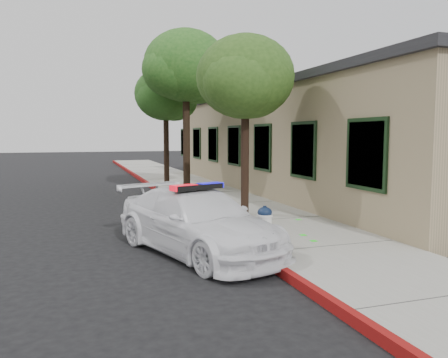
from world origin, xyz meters
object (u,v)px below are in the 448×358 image
(street_tree_near, at_px, (246,81))
(fire_hydrant, at_px, (265,226))
(clapboard_building, at_px, (320,141))
(police_car, at_px, (198,221))
(street_tree_mid, at_px, (186,70))
(street_tree_far, at_px, (167,97))

(street_tree_near, bearing_deg, fire_hydrant, -105.23)
(clapboard_building, xyz_separation_m, police_car, (-7.59, -8.12, -1.47))
(street_tree_mid, bearing_deg, police_car, -102.53)
(street_tree_mid, relative_size, street_tree_far, 1.22)
(street_tree_far, bearing_deg, street_tree_near, -85.83)
(police_car, height_order, fire_hydrant, police_car)
(police_car, relative_size, fire_hydrant, 5.79)
(clapboard_building, height_order, fire_hydrant, clapboard_building)
(street_tree_mid, bearing_deg, street_tree_far, 98.65)
(fire_hydrant, relative_size, street_tree_far, 0.16)
(police_car, relative_size, street_tree_far, 0.92)
(clapboard_building, height_order, street_tree_far, street_tree_far)
(street_tree_mid, distance_m, street_tree_far, 2.45)
(clapboard_building, relative_size, fire_hydrant, 25.18)
(police_car, distance_m, street_tree_near, 4.98)
(fire_hydrant, bearing_deg, police_car, 140.57)
(clapboard_building, distance_m, street_tree_far, 6.97)
(police_car, relative_size, street_tree_mid, 0.75)
(clapboard_building, distance_m, police_car, 11.22)
(clapboard_building, relative_size, police_car, 4.35)
(street_tree_near, distance_m, street_tree_far, 8.13)
(clapboard_building, xyz_separation_m, street_tree_far, (-5.95, 3.05, 1.96))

